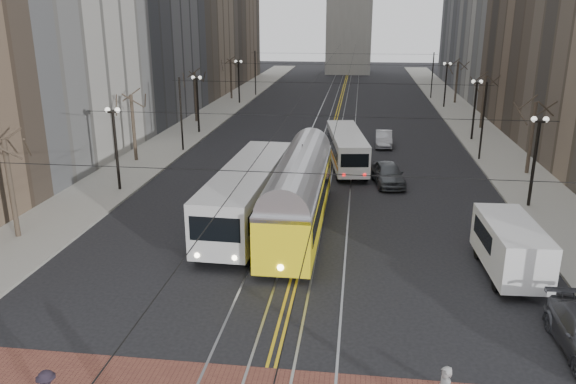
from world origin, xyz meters
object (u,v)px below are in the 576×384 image
(rear_bus, at_px, (346,150))
(sedan_silver, at_px, (384,139))
(sedan_grey, at_px, (388,174))
(transit_bus, at_px, (248,196))
(cargo_van, at_px, (510,250))
(streetcar, at_px, (299,199))

(rear_bus, bearing_deg, sedan_silver, 59.26)
(sedan_grey, relative_size, sedan_silver, 1.12)
(transit_bus, xyz_separation_m, cargo_van, (13.50, -5.16, -0.42))
(sedan_grey, bearing_deg, streetcar, -129.14)
(sedan_grey, distance_m, sedan_silver, 12.45)
(rear_bus, distance_m, sedan_grey, 5.67)
(sedan_silver, bearing_deg, streetcar, -103.37)
(cargo_van, distance_m, sedan_grey, 15.15)
(rear_bus, relative_size, sedan_silver, 2.51)
(sedan_grey, bearing_deg, sedan_silver, 80.41)
(transit_bus, bearing_deg, sedan_silver, 70.30)
(transit_bus, xyz_separation_m, sedan_silver, (8.58, 21.56, -1.01))
(transit_bus, height_order, streetcar, streetcar)
(streetcar, height_order, sedan_silver, streetcar)
(sedan_silver, bearing_deg, cargo_van, -78.60)
(cargo_van, height_order, sedan_grey, cargo_van)
(sedan_silver, bearing_deg, sedan_grey, -89.63)
(transit_bus, bearing_deg, streetcar, -3.22)
(transit_bus, relative_size, sedan_silver, 3.20)
(transit_bus, height_order, sedan_silver, transit_bus)
(transit_bus, relative_size, cargo_van, 2.34)
(rear_bus, bearing_deg, transit_bus, -118.87)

